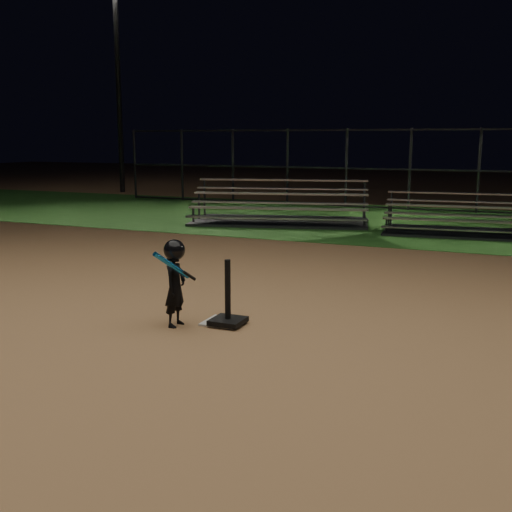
{
  "coord_description": "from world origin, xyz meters",
  "views": [
    {
      "loc": [
        3.2,
        -6.47,
        2.2
      ],
      "look_at": [
        0.0,
        1.0,
        0.65
      ],
      "focal_mm": 43.54,
      "sensor_mm": 36.0,
      "label": 1
    }
  ],
  "objects_px": {
    "home_plate": "(223,322)",
    "child_batter": "(175,280)",
    "light_pole_left": "(117,68)",
    "bleacher_right": "(468,226)",
    "batting_tee": "(228,312)",
    "bleacher_left": "(280,214)"
  },
  "relations": [
    {
      "from": "child_batter",
      "to": "bleacher_left",
      "type": "height_order",
      "value": "bleacher_left"
    },
    {
      "from": "batting_tee",
      "to": "home_plate",
      "type": "bearing_deg",
      "value": 145.59
    },
    {
      "from": "home_plate",
      "to": "bleacher_left",
      "type": "bearing_deg",
      "value": 106.68
    },
    {
      "from": "child_batter",
      "to": "light_pole_left",
      "type": "xyz_separation_m",
      "value": [
        -11.53,
        15.26,
        4.39
      ]
    },
    {
      "from": "bleacher_left",
      "to": "bleacher_right",
      "type": "xyz_separation_m",
      "value": [
        4.7,
        -0.11,
        -0.04
      ]
    },
    {
      "from": "child_batter",
      "to": "bleacher_right",
      "type": "xyz_separation_m",
      "value": [
        2.59,
        8.84,
        -0.36
      ]
    },
    {
      "from": "bleacher_left",
      "to": "home_plate",
      "type": "bearing_deg",
      "value": -87.64
    },
    {
      "from": "bleacher_left",
      "to": "light_pole_left",
      "type": "xyz_separation_m",
      "value": [
        -9.41,
        6.31,
        4.72
      ]
    },
    {
      "from": "batting_tee",
      "to": "bleacher_right",
      "type": "distance_m",
      "value": 8.81
    },
    {
      "from": "batting_tee",
      "to": "child_batter",
      "type": "distance_m",
      "value": 0.73
    },
    {
      "from": "home_plate",
      "to": "child_batter",
      "type": "xyz_separation_m",
      "value": [
        -0.47,
        -0.32,
        0.54
      ]
    },
    {
      "from": "batting_tee",
      "to": "child_batter",
      "type": "height_order",
      "value": "child_batter"
    },
    {
      "from": "home_plate",
      "to": "child_batter",
      "type": "bearing_deg",
      "value": -145.77
    },
    {
      "from": "batting_tee",
      "to": "light_pole_left",
      "type": "bearing_deg",
      "value": 128.86
    },
    {
      "from": "bleacher_left",
      "to": "child_batter",
      "type": "bearing_deg",
      "value": -91.02
    },
    {
      "from": "light_pole_left",
      "to": "bleacher_left",
      "type": "bearing_deg",
      "value": -33.84
    },
    {
      "from": "batting_tee",
      "to": "bleacher_right",
      "type": "relative_size",
      "value": 0.2
    },
    {
      "from": "bleacher_right",
      "to": "light_pole_left",
      "type": "xyz_separation_m",
      "value": [
        -14.12,
        6.43,
        4.76
      ]
    },
    {
      "from": "batting_tee",
      "to": "bleacher_right",
      "type": "bearing_deg",
      "value": 76.72
    },
    {
      "from": "child_batter",
      "to": "bleacher_left",
      "type": "xyz_separation_m",
      "value": [
        -2.12,
        8.95,
        -0.32
      ]
    },
    {
      "from": "home_plate",
      "to": "bleacher_left",
      "type": "relative_size",
      "value": 0.09
    },
    {
      "from": "home_plate",
      "to": "bleacher_right",
      "type": "bearing_deg",
      "value": 76.04
    }
  ]
}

